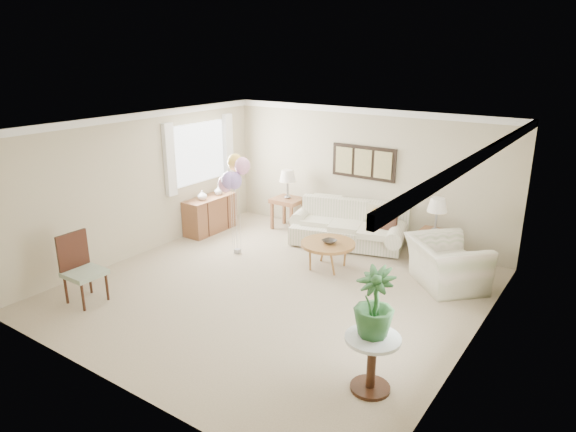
% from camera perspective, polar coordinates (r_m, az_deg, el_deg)
% --- Properties ---
extents(ground_plane, '(6.00, 6.00, 0.00)m').
position_cam_1_polar(ground_plane, '(8.26, -1.41, -8.22)').
color(ground_plane, '#B5A48B').
extents(room_shell, '(6.04, 6.04, 2.60)m').
position_cam_1_polar(room_shell, '(7.82, -1.75, 3.00)').
color(room_shell, '#B9AF8E').
rests_on(room_shell, ground).
extents(wall_art_triptych, '(1.35, 0.06, 0.65)m').
position_cam_1_polar(wall_art_triptych, '(10.18, 8.38, 5.91)').
color(wall_art_triptych, black).
rests_on(wall_art_triptych, ground).
extents(sofa, '(2.55, 1.40, 0.86)m').
position_cam_1_polar(sofa, '(10.04, 6.76, -1.37)').
color(sofa, silver).
rests_on(sofa, ground).
extents(end_table_left, '(0.61, 0.56, 0.67)m').
position_cam_1_polar(end_table_left, '(10.82, -0.04, 1.42)').
color(end_table_left, '#8E5C38').
rests_on(end_table_left, ground).
extents(end_table_right, '(0.54, 0.49, 0.59)m').
position_cam_1_polar(end_table_right, '(9.48, 15.97, -2.19)').
color(end_table_right, '#8E5C38').
rests_on(end_table_right, ground).
extents(lamp_left, '(0.35, 0.35, 0.61)m').
position_cam_1_polar(lamp_left, '(10.67, -0.04, 4.38)').
color(lamp_left, gray).
rests_on(lamp_left, end_table_left).
extents(lamp_right, '(0.35, 0.35, 0.61)m').
position_cam_1_polar(lamp_right, '(9.30, 16.27, 1.06)').
color(lamp_right, gray).
rests_on(lamp_right, end_table_right).
extents(coffee_table, '(0.95, 0.95, 0.48)m').
position_cam_1_polar(coffee_table, '(8.90, 4.46, -3.18)').
color(coffee_table, olive).
rests_on(coffee_table, ground).
extents(decor_bowl, '(0.28, 0.28, 0.06)m').
position_cam_1_polar(decor_bowl, '(8.85, 4.62, -2.84)').
color(decor_bowl, '#2D2720').
rests_on(decor_bowl, coffee_table).
extents(armchair, '(1.55, 1.55, 0.76)m').
position_cam_1_polar(armchair, '(8.65, 17.15, -5.05)').
color(armchair, silver).
rests_on(armchair, ground).
extents(side_table, '(0.62, 0.62, 0.67)m').
position_cam_1_polar(side_table, '(5.89, 9.34, -14.49)').
color(side_table, silver).
rests_on(side_table, ground).
extents(potted_plant, '(0.52, 0.52, 0.79)m').
position_cam_1_polar(potted_plant, '(5.65, 9.57, -9.46)').
color(potted_plant, '#235528').
rests_on(potted_plant, side_table).
extents(accent_chair, '(0.52, 0.52, 1.06)m').
position_cam_1_polar(accent_chair, '(8.31, -22.04, -5.25)').
color(accent_chair, gray).
rests_on(accent_chair, ground).
extents(credenza, '(0.46, 1.20, 0.74)m').
position_cam_1_polar(credenza, '(10.84, -8.64, 0.19)').
color(credenza, '#8E5C38').
rests_on(credenza, ground).
extents(vase_white, '(0.20, 0.20, 0.20)m').
position_cam_1_polar(vase_white, '(10.54, -9.51, 2.30)').
color(vase_white, silver).
rests_on(vase_white, credenza).
extents(vase_sage, '(0.24, 0.24, 0.19)m').
position_cam_1_polar(vase_sage, '(10.88, -7.74, 2.85)').
color(vase_sage, '#BCBCBC').
rests_on(vase_sage, credenza).
extents(balloon_cluster, '(0.55, 0.53, 1.87)m').
position_cam_1_polar(balloon_cluster, '(9.25, -6.10, 4.54)').
color(balloon_cluster, gray).
rests_on(balloon_cluster, ground).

